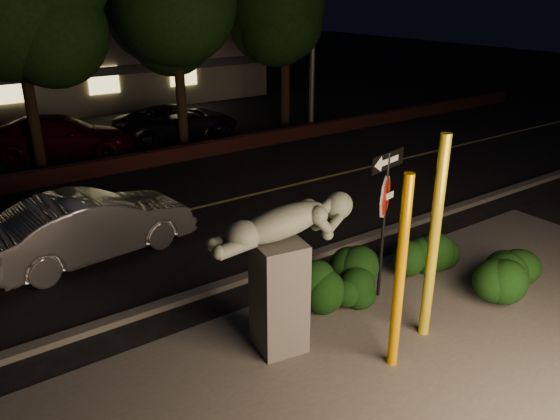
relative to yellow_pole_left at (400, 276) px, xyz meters
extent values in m
plane|color=black|center=(0.40, 10.70, -1.59)|extent=(90.00, 90.00, 0.00)
cube|color=#4C4944|center=(0.40, -0.30, -1.58)|extent=(14.00, 6.00, 0.02)
cube|color=black|center=(0.40, 7.70, -1.59)|extent=(80.00, 8.00, 0.01)
cube|color=#B29D47|center=(0.40, 7.70, -1.57)|extent=(80.00, 0.12, 0.00)
cube|color=#4C4944|center=(0.40, 3.60, -1.53)|extent=(80.00, 0.25, 0.12)
cube|color=#491E17|center=(0.40, 12.00, -1.34)|extent=(40.00, 0.35, 0.50)
cube|color=black|center=(0.40, 17.70, -1.59)|extent=(40.00, 12.00, 0.01)
cube|color=gray|center=(0.40, 25.70, 0.41)|extent=(22.00, 10.00, 4.00)
cube|color=#333338|center=(0.40, 20.60, 0.41)|extent=(22.00, 0.20, 0.40)
cube|color=#FFD87F|center=(-1.60, 20.65, 0.01)|extent=(1.40, 0.08, 1.20)
cube|color=#FFD87F|center=(2.40, 20.65, 0.01)|extent=(1.40, 0.08, 1.20)
cube|color=#FFD87F|center=(6.40, 20.65, 0.01)|extent=(1.40, 0.08, 1.20)
cylinder|color=black|center=(-2.10, 13.90, 0.53)|extent=(0.36, 0.36, 4.25)
cylinder|color=black|center=(2.90, 13.50, 0.41)|extent=(0.36, 0.36, 4.00)
cylinder|color=black|center=(7.90, 14.00, 0.36)|extent=(0.36, 0.36, 3.90)
cylinder|color=#FEA400|center=(0.00, 0.00, 0.00)|extent=(0.16, 0.16, 3.18)
cylinder|color=yellow|center=(1.04, 0.27, 0.18)|extent=(0.18, 0.18, 3.53)
cylinder|color=black|center=(1.28, 1.62, -0.15)|extent=(0.06, 0.06, 2.88)
cube|color=white|center=(1.28, 1.62, 0.47)|extent=(0.43, 0.12, 0.12)
cube|color=black|center=(1.28, 1.62, 1.14)|extent=(0.96, 0.23, 0.31)
cube|color=white|center=(1.28, 1.62, 1.14)|extent=(0.61, 0.15, 0.12)
cube|color=#4C4944|center=(-1.21, 1.39, -0.63)|extent=(0.86, 0.86, 1.92)
sphere|color=slate|center=(-0.18, 1.22, 0.76)|extent=(0.45, 0.45, 0.45)
ellipsoid|color=black|center=(0.43, 1.80, -1.10)|extent=(2.01, 1.22, 0.98)
ellipsoid|color=black|center=(2.68, 1.82, -1.11)|extent=(1.66, 1.23, 0.97)
ellipsoid|color=black|center=(3.38, 0.24, -1.05)|extent=(1.64, 1.10, 1.09)
imported|color=#A7A7AB|center=(-2.66, 6.48, -0.86)|extent=(4.58, 2.07, 1.46)
imported|color=#41050C|center=(-1.16, 14.80, -0.87)|extent=(5.39, 3.79, 1.45)
imported|color=black|center=(3.29, 14.80, -0.92)|extent=(4.81, 2.22, 1.34)
camera|label=1|loc=(-5.52, -4.80, 3.94)|focal=35.00mm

